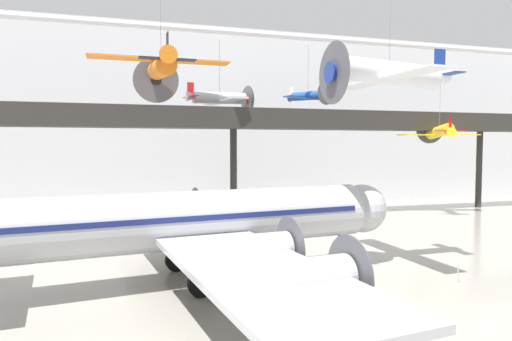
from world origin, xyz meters
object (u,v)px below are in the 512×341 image
suspended_plane_silver_racer (220,98)px  stanchion_barrier (458,278)px  suspended_plane_yellow_lowwing (439,132)px  suspended_plane_blue_trainer (308,96)px  suspended_plane_orange_highwing (161,67)px  airliner_silver_main (180,222)px  suspended_plane_white_twin (390,73)px

suspended_plane_silver_racer → stanchion_barrier: suspended_plane_silver_racer is taller
suspended_plane_silver_racer → suspended_plane_yellow_lowwing: size_ratio=0.84×
suspended_plane_blue_trainer → suspended_plane_orange_highwing: bearing=-73.7°
airliner_silver_main → stanchion_barrier: 15.15m
suspended_plane_blue_trainer → stanchion_barrier: suspended_plane_blue_trainer is taller
suspended_plane_white_twin → stanchion_barrier: size_ratio=9.21×
suspended_plane_white_twin → suspended_plane_yellow_lowwing: size_ratio=0.99×
airliner_silver_main → suspended_plane_yellow_lowwing: size_ratio=3.06×
suspended_plane_white_twin → airliner_silver_main: bearing=-5.0°
airliner_silver_main → suspended_plane_yellow_lowwing: suspended_plane_yellow_lowwing is taller
suspended_plane_orange_highwing → suspended_plane_yellow_lowwing: bearing=-73.6°
suspended_plane_yellow_lowwing → suspended_plane_orange_highwing: bearing=127.4°
suspended_plane_orange_highwing → stanchion_barrier: 22.29m
suspended_plane_silver_racer → suspended_plane_blue_trainer: 9.47m
suspended_plane_silver_racer → stanchion_barrier: 28.89m
suspended_plane_white_twin → stanchion_barrier: bearing=115.6°
suspended_plane_silver_racer → airliner_silver_main: bearing=-118.2°
suspended_plane_orange_highwing → stanchion_barrier: size_ratio=8.82×
suspended_plane_silver_racer → suspended_plane_blue_trainer: size_ratio=1.28×
airliner_silver_main → suspended_plane_orange_highwing: size_ratio=3.24×
suspended_plane_blue_trainer → suspended_plane_silver_racer: bearing=-115.0°
suspended_plane_white_twin → suspended_plane_orange_highwing: 14.81m
stanchion_barrier → suspended_plane_silver_racer: bearing=106.3°
suspended_plane_silver_racer → suspended_plane_white_twin: 22.24m
airliner_silver_main → stanchion_barrier: size_ratio=28.62×
suspended_plane_yellow_lowwing → stanchion_barrier: suspended_plane_yellow_lowwing is taller
airliner_silver_main → suspended_plane_blue_trainer: 27.67m
suspended_plane_white_twin → suspended_plane_yellow_lowwing: 24.83m
stanchion_barrier → suspended_plane_orange_highwing: bearing=141.0°
stanchion_barrier → suspended_plane_yellow_lowwing: bearing=53.5°
suspended_plane_blue_trainer → airliner_silver_main: bearing=-60.8°
suspended_plane_yellow_lowwing → stanchion_barrier: size_ratio=9.35×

